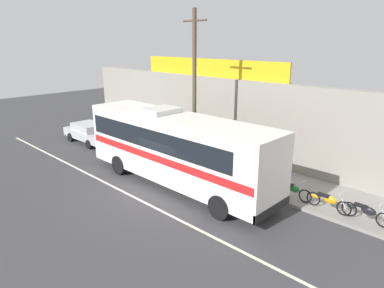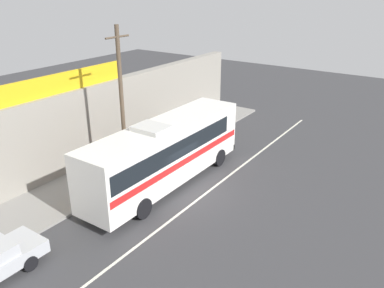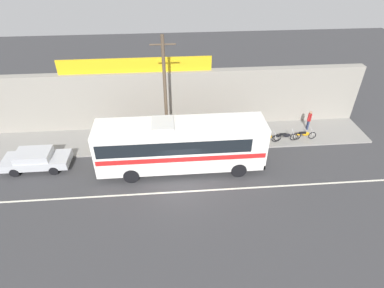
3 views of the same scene
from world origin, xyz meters
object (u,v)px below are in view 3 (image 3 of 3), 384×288
(motorcycle_red, at_px, (246,139))
(pedestrian_near_shop, at_px, (309,119))
(motorcycle_blue, at_px, (285,136))
(motorcycle_green, at_px, (267,138))
(parked_car, at_px, (36,159))
(utility_pole, at_px, (165,96))
(pedestrian_far_right, at_px, (181,131))
(intercity_bus, at_px, (180,144))
(motorcycle_purple, at_px, (304,135))

(motorcycle_red, height_order, pedestrian_near_shop, pedestrian_near_shop)
(motorcycle_blue, bearing_deg, motorcycle_red, -177.90)
(motorcycle_blue, relative_size, motorcycle_green, 1.00)
(motorcycle_green, bearing_deg, parked_car, -174.77)
(utility_pole, xyz_separation_m, pedestrian_far_right, (1.06, 0.91, -3.43))
(intercity_bus, relative_size, pedestrian_far_right, 6.96)
(motorcycle_green, distance_m, pedestrian_near_shop, 4.21)
(pedestrian_near_shop, height_order, pedestrian_far_right, pedestrian_near_shop)
(intercity_bus, bearing_deg, pedestrian_far_right, 84.98)
(intercity_bus, height_order, parked_car, intercity_bus)
(intercity_bus, xyz_separation_m, motorcycle_purple, (9.80, 2.55, -1.50))
(parked_car, bearing_deg, motorcycle_red, 5.73)
(motorcycle_green, relative_size, pedestrian_near_shop, 1.18)
(intercity_bus, bearing_deg, motorcycle_purple, 14.59)
(motorcycle_purple, distance_m, pedestrian_far_right, 9.56)
(motorcycle_green, bearing_deg, intercity_bus, -160.68)
(motorcycle_purple, xyz_separation_m, pedestrian_near_shop, (0.84, 1.43, 0.53))
(pedestrian_near_shop, bearing_deg, motorcycle_blue, -147.56)
(parked_car, distance_m, motorcycle_purple, 19.74)
(intercity_bus, height_order, pedestrian_near_shop, intercity_bus)
(intercity_bus, relative_size, motorcycle_red, 6.00)
(utility_pole, bearing_deg, parked_car, -171.75)
(utility_pole, bearing_deg, pedestrian_far_right, 40.67)
(intercity_bus, distance_m, pedestrian_far_right, 3.25)
(motorcycle_red, relative_size, motorcycle_purple, 1.00)
(pedestrian_near_shop, bearing_deg, utility_pole, -170.96)
(parked_car, height_order, motorcycle_blue, parked_car)
(motorcycle_red, xyz_separation_m, pedestrian_near_shop, (5.50, 1.63, 0.53))
(intercity_bus, relative_size, pedestrian_near_shop, 6.77)
(intercity_bus, xyz_separation_m, motorcycle_red, (5.15, 2.36, -1.50))
(intercity_bus, xyz_separation_m, pedestrian_near_shop, (10.64, 3.99, -0.97))
(pedestrian_near_shop, bearing_deg, parked_car, -171.31)
(intercity_bus, distance_m, motorcycle_green, 7.34)
(motorcycle_purple, bearing_deg, motorcycle_green, -176.72)
(intercity_bus, bearing_deg, motorcycle_blue, 16.67)
(motorcycle_green, xyz_separation_m, pedestrian_near_shop, (3.86, 1.61, 0.53))
(pedestrian_far_right, bearing_deg, intercity_bus, -95.02)
(utility_pole, bearing_deg, motorcycle_red, 1.85)
(parked_car, relative_size, pedestrian_far_right, 2.78)
(parked_car, height_order, pedestrian_far_right, pedestrian_far_right)
(parked_car, height_order, motorcycle_red, parked_car)
(motorcycle_red, relative_size, motorcycle_green, 0.96)
(motorcycle_blue, distance_m, motorcycle_purple, 1.54)
(utility_pole, height_order, motorcycle_green, utility_pole)
(parked_car, relative_size, pedestrian_near_shop, 2.70)
(motorcycle_red, bearing_deg, parked_car, -174.27)
(motorcycle_purple, distance_m, motorcycle_green, 3.03)
(utility_pole, bearing_deg, motorcycle_green, 1.59)
(utility_pole, bearing_deg, motorcycle_purple, 2.07)
(intercity_bus, distance_m, parked_car, 9.99)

